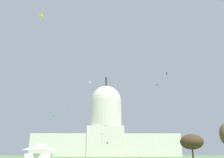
{
  "coord_description": "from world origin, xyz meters",
  "views": [
    {
      "loc": [
        2.75,
        -20.39,
        2.47
      ],
      "look_at": [
        3.29,
        77.3,
        32.79
      ],
      "focal_mm": 38.56,
      "sensor_mm": 36.0,
      "label": 1
    }
  ],
  "objects_px": {
    "kite_magenta_low": "(102,135)",
    "kite_violet_mid": "(167,75)",
    "kite_green_low": "(53,116)",
    "kite_red_mid": "(69,107)",
    "kite_white_high": "(90,83)",
    "kite_turquoise_mid": "(155,110)",
    "tree_east_mid": "(192,142)",
    "kite_black_low": "(107,143)",
    "kite_pink_high": "(77,66)",
    "kite_blue_high": "(157,85)",
    "kite_lime_low": "(126,143)",
    "capitol_building": "(106,132)",
    "event_tent": "(39,153)",
    "kite_yellow_high": "(41,16)"
  },
  "relations": [
    {
      "from": "kite_violet_mid",
      "to": "tree_east_mid",
      "type": "bearing_deg",
      "value": -4.02
    },
    {
      "from": "event_tent",
      "to": "kite_lime_low",
      "type": "xyz_separation_m",
      "value": [
        30.03,
        101.27,
        6.8
      ]
    },
    {
      "from": "kite_white_high",
      "to": "kite_blue_high",
      "type": "bearing_deg",
      "value": -165.53
    },
    {
      "from": "kite_green_low",
      "to": "kite_turquoise_mid",
      "type": "bearing_deg",
      "value": 18.69
    },
    {
      "from": "capitol_building",
      "to": "kite_pink_high",
      "type": "height_order",
      "value": "capitol_building"
    },
    {
      "from": "kite_lime_low",
      "to": "kite_blue_high",
      "type": "bearing_deg",
      "value": -89.38
    },
    {
      "from": "kite_magenta_low",
      "to": "kite_white_high",
      "type": "distance_m",
      "value": 26.41
    },
    {
      "from": "kite_lime_low",
      "to": "kite_turquoise_mid",
      "type": "xyz_separation_m",
      "value": [
        11.17,
        -53.49,
        13.71
      ]
    },
    {
      "from": "kite_red_mid",
      "to": "event_tent",
      "type": "bearing_deg",
      "value": -174.0
    },
    {
      "from": "kite_magenta_low",
      "to": "kite_red_mid",
      "type": "relative_size",
      "value": 1.09
    },
    {
      "from": "kite_pink_high",
      "to": "capitol_building",
      "type": "bearing_deg",
      "value": 40.95
    },
    {
      "from": "tree_east_mid",
      "to": "kite_turquoise_mid",
      "type": "xyz_separation_m",
      "value": [
        -14.54,
        6.16,
        15.61
      ]
    },
    {
      "from": "kite_green_low",
      "to": "kite_white_high",
      "type": "distance_m",
      "value": 29.27
    },
    {
      "from": "event_tent",
      "to": "kite_violet_mid",
      "type": "relative_size",
      "value": 2.06
    },
    {
      "from": "kite_black_low",
      "to": "kite_turquoise_mid",
      "type": "relative_size",
      "value": 0.27
    },
    {
      "from": "kite_lime_low",
      "to": "kite_red_mid",
      "type": "bearing_deg",
      "value": 162.79
    },
    {
      "from": "kite_lime_low",
      "to": "kite_yellow_high",
      "type": "height_order",
      "value": "kite_yellow_high"
    },
    {
      "from": "kite_pink_high",
      "to": "kite_violet_mid",
      "type": "height_order",
      "value": "kite_pink_high"
    },
    {
      "from": "kite_blue_high",
      "to": "kite_pink_high",
      "type": "xyz_separation_m",
      "value": [
        -45.79,
        -7.1,
        9.13
      ]
    },
    {
      "from": "kite_pink_high",
      "to": "kite_violet_mid",
      "type": "xyz_separation_m",
      "value": [
        40.37,
        -40.33,
        -18.31
      ]
    },
    {
      "from": "kite_blue_high",
      "to": "kite_lime_low",
      "type": "distance_m",
      "value": 50.47
    },
    {
      "from": "kite_blue_high",
      "to": "kite_turquoise_mid",
      "type": "height_order",
      "value": "kite_blue_high"
    },
    {
      "from": "kite_green_low",
      "to": "kite_magenta_low",
      "type": "bearing_deg",
      "value": 28.48
    },
    {
      "from": "kite_black_low",
      "to": "kite_lime_low",
      "type": "distance_m",
      "value": 17.44
    },
    {
      "from": "kite_magenta_low",
      "to": "kite_turquoise_mid",
      "type": "distance_m",
      "value": 29.95
    },
    {
      "from": "kite_violet_mid",
      "to": "kite_yellow_high",
      "type": "bearing_deg",
      "value": 126.76
    },
    {
      "from": "kite_white_high",
      "to": "kite_violet_mid",
      "type": "bearing_deg",
      "value": 124.68
    },
    {
      "from": "kite_turquoise_mid",
      "to": "tree_east_mid",
      "type": "bearing_deg",
      "value": -55.15
    },
    {
      "from": "capitol_building",
      "to": "kite_green_low",
      "type": "height_order",
      "value": "capitol_building"
    },
    {
      "from": "tree_east_mid",
      "to": "kite_yellow_high",
      "type": "bearing_deg",
      "value": -152.86
    },
    {
      "from": "kite_pink_high",
      "to": "kite_red_mid",
      "type": "bearing_deg",
      "value": 64.91
    },
    {
      "from": "kite_green_low",
      "to": "kite_red_mid",
      "type": "distance_m",
      "value": 74.84
    },
    {
      "from": "event_tent",
      "to": "kite_green_low",
      "type": "height_order",
      "value": "kite_green_low"
    },
    {
      "from": "kite_black_low",
      "to": "kite_green_low",
      "type": "bearing_deg",
      "value": 161.42
    },
    {
      "from": "tree_east_mid",
      "to": "kite_black_low",
      "type": "xyz_separation_m",
      "value": [
        -38.69,
        71.28,
        2.44
      ]
    },
    {
      "from": "kite_yellow_high",
      "to": "kite_red_mid",
      "type": "bearing_deg",
      "value": 28.68
    },
    {
      "from": "capitol_building",
      "to": "kite_blue_high",
      "type": "height_order",
      "value": "capitol_building"
    },
    {
      "from": "kite_magenta_low",
      "to": "kite_violet_mid",
      "type": "relative_size",
      "value": 0.97
    },
    {
      "from": "capitol_building",
      "to": "kite_pink_high",
      "type": "xyz_separation_m",
      "value": [
        -14.9,
        -84.95,
        28.81
      ]
    },
    {
      "from": "kite_blue_high",
      "to": "kite_white_high",
      "type": "relative_size",
      "value": 1.12
    },
    {
      "from": "kite_magenta_low",
      "to": "event_tent",
      "type": "bearing_deg",
      "value": -121.7
    },
    {
      "from": "capitol_building",
      "to": "kite_green_low",
      "type": "bearing_deg",
      "value": -98.83
    },
    {
      "from": "capitol_building",
      "to": "kite_lime_low",
      "type": "bearing_deg",
      "value": -70.49
    },
    {
      "from": "kite_blue_high",
      "to": "kite_black_low",
      "type": "height_order",
      "value": "kite_blue_high"
    },
    {
      "from": "kite_pink_high",
      "to": "kite_green_low",
      "type": "xyz_separation_m",
      "value": [
        -3.47,
        -33.29,
        -32.84
      ]
    },
    {
      "from": "kite_blue_high",
      "to": "kite_violet_mid",
      "type": "relative_size",
      "value": 0.87
    },
    {
      "from": "kite_magenta_low",
      "to": "kite_lime_low",
      "type": "height_order",
      "value": "kite_magenta_low"
    },
    {
      "from": "tree_east_mid",
      "to": "kite_black_low",
      "type": "height_order",
      "value": "tree_east_mid"
    },
    {
      "from": "capitol_building",
      "to": "kite_black_low",
      "type": "relative_size",
      "value": 113.87
    },
    {
      "from": "kite_red_mid",
      "to": "kite_violet_mid",
      "type": "height_order",
      "value": "kite_red_mid"
    }
  ]
}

